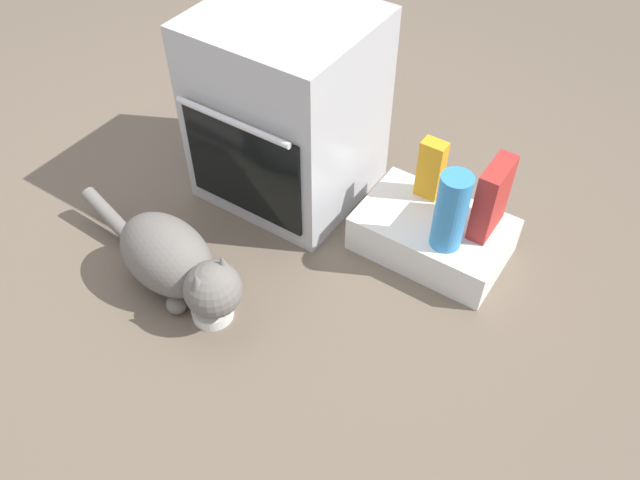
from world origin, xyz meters
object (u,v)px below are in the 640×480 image
at_px(cat, 175,261).
at_px(juice_carton, 431,169).
at_px(oven, 287,109).
at_px(cereal_box, 492,198).
at_px(pantry_cabinet, 432,234).
at_px(water_bottle, 451,211).
at_px(food_bowl, 212,310).

bearing_deg(cat, juice_carton, 63.11).
bearing_deg(juice_carton, oven, -170.31).
bearing_deg(cereal_box, pantry_cabinet, -158.91).
bearing_deg(oven, water_bottle, -7.39).
relative_size(pantry_cabinet, cereal_box, 1.94).
bearing_deg(cereal_box, cat, -138.27).
distance_m(food_bowl, water_bottle, 0.88).
distance_m(pantry_cabinet, water_bottle, 0.26).
bearing_deg(food_bowl, juice_carton, 63.81).
relative_size(oven, juice_carton, 3.11).
xyz_separation_m(oven, cereal_box, (0.82, 0.05, -0.08)).
bearing_deg(juice_carton, food_bowl, -116.19).
xyz_separation_m(pantry_cabinet, cat, (-0.66, -0.67, 0.07)).
relative_size(cat, juice_carton, 3.53).
relative_size(pantry_cabinet, water_bottle, 1.81).
distance_m(oven, juice_carton, 0.59).
bearing_deg(pantry_cabinet, food_bowl, -124.78).
bearing_deg(food_bowl, pantry_cabinet, 55.22).
height_order(oven, cat, oven).
height_order(pantry_cabinet, juice_carton, juice_carton).
bearing_deg(pantry_cabinet, cat, -134.49).
xyz_separation_m(cat, cereal_box, (0.82, 0.73, 0.15)).
bearing_deg(cereal_box, juice_carton, 169.85).
relative_size(pantry_cabinet, cat, 0.64).
distance_m(oven, cereal_box, 0.83).
distance_m(pantry_cabinet, cat, 0.94).
bearing_deg(water_bottle, cat, -141.55).
height_order(food_bowl, cereal_box, cereal_box).
bearing_deg(food_bowl, cereal_box, 49.57).
height_order(juice_carton, cereal_box, cereal_box).
relative_size(oven, cereal_box, 2.67).
height_order(oven, food_bowl, oven).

